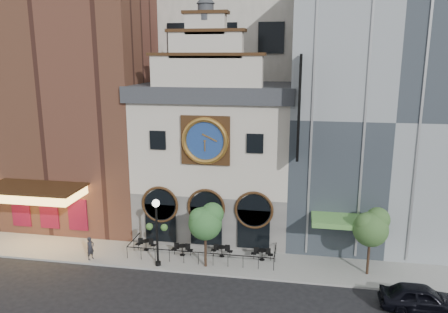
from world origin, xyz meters
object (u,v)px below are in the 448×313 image
bistro_0 (146,244)px  bistro_1 (182,249)px  car_right (421,298)px  tree_left (206,221)px  lamppost (157,225)px  bistro_3 (262,254)px  bistro_2 (222,251)px  pedestrian (90,248)px  tree_right (371,226)px

bistro_0 → bistro_1: bearing=-7.0°
car_right → tree_left: (-13.44, 2.93, 2.72)m
car_right → tree_left: bearing=77.9°
bistro_0 → lamppost: bearing=-52.7°
bistro_3 → tree_left: tree_left is taller
bistro_1 → bistro_0: bearing=173.0°
tree_left → car_right: bearing=-12.3°
bistro_2 → car_right: car_right is taller
car_right → bistro_2: bearing=70.3°
lamppost → bistro_0: bearing=126.6°
bistro_3 → pedestrian: 12.39m
pedestrian → lamppost: 5.53m
car_right → pedestrian: bearing=83.6°
lamppost → tree_left: 3.42m
pedestrian → tree_right: bearing=-62.3°
bistro_1 → lamppost: (-1.26, -1.84, 2.54)m
tree_left → tree_right: bearing=4.4°
bistro_0 → tree_left: bearing=-18.9°
car_right → tree_left: tree_left is taller
tree_right → bistro_2: bearing=175.4°
bistro_0 → bistro_3: size_ratio=1.00×
bistro_1 → pedestrian: 6.60m
bistro_0 → lamppost: size_ratio=0.33×
bistro_0 → tree_left: size_ratio=0.34×
bistro_1 → tree_right: 13.43m
bistro_0 → lamppost: 3.75m
bistro_3 → tree_right: size_ratio=0.34×
bistro_1 → lamppost: 3.38m
bistro_2 → lamppost: lamppost is taller
bistro_1 → car_right: 16.13m
lamppost → bistro_3: bearing=15.6°
tree_left → pedestrian: bearing=-177.3°
pedestrian → tree_left: tree_left is taller
bistro_2 → pedestrian: pedestrian is taller
bistro_1 → bistro_2: 2.93m
bistro_1 → bistro_2: size_ratio=1.00×
bistro_0 → tree_left: tree_left is taller
tree_right → car_right: bearing=-56.9°
bistro_2 → bistro_3: 2.96m
car_right → lamppost: size_ratio=0.97×
car_right → pedestrian: (-21.89, 2.53, 0.20)m
pedestrian → tree_left: 8.83m
bistro_0 → pedestrian: 4.04m
bistro_2 → bistro_1: bearing=-174.2°
bistro_3 → tree_right: (7.22, -0.78, 2.94)m
tree_left → tree_right: (10.99, 0.84, 0.03)m
tree_left → tree_right: size_ratio=0.99×
lamppost → tree_right: lamppost is taller
pedestrian → bistro_0: bearing=-34.0°
tree_right → bistro_1: bearing=177.7°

